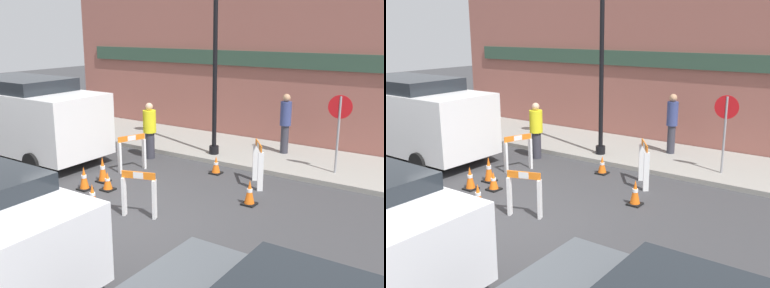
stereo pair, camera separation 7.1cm
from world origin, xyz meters
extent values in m
plane|color=#38383A|center=(0.00, 0.00, 0.00)|extent=(60.00, 60.00, 0.00)
cube|color=gray|center=(0.00, 6.03, 0.06)|extent=(18.00, 3.05, 0.13)
cube|color=#93564C|center=(0.00, 7.63, 2.75)|extent=(18.00, 0.12, 5.50)
cube|color=#2D4738|center=(0.00, 7.52, 2.80)|extent=(16.20, 0.10, 0.50)
cylinder|color=black|center=(-0.85, 5.08, 0.25)|extent=(0.29, 0.29, 0.24)
cylinder|color=black|center=(-0.85, 5.08, 3.13)|extent=(0.13, 0.13, 6.00)
cylinder|color=gray|center=(2.71, 5.33, 1.13)|extent=(0.06, 0.06, 2.00)
cylinder|color=red|center=(2.71, 5.33, 1.86)|extent=(0.60, 0.11, 0.60)
cube|color=white|center=(-1.88, 3.09, 0.42)|extent=(0.14, 0.10, 0.85)
cube|color=white|center=(-2.14, 2.39, 0.42)|extent=(0.14, 0.10, 0.85)
cube|color=orange|center=(-2.01, 2.74, 0.92)|extent=(0.30, 0.76, 0.15)
cube|color=white|center=(-2.01, 2.74, 0.92)|extent=(0.11, 0.24, 0.14)
cube|color=white|center=(-0.13, 0.39, 0.41)|extent=(0.10, 0.14, 0.83)
cube|color=white|center=(0.50, 0.61, 0.41)|extent=(0.10, 0.14, 0.83)
cube|color=orange|center=(0.18, 0.50, 0.90)|extent=(0.70, 0.26, 0.15)
cube|color=white|center=(0.18, 0.50, 0.90)|extent=(0.22, 0.10, 0.14)
cube|color=white|center=(1.55, 3.29, 0.48)|extent=(0.14, 0.13, 0.95)
cube|color=white|center=(1.11, 3.91, 0.48)|extent=(0.14, 0.13, 0.95)
cube|color=orange|center=(1.33, 3.60, 1.03)|extent=(0.50, 0.68, 0.15)
cube|color=white|center=(1.33, 3.60, 1.03)|extent=(0.17, 0.22, 0.13)
cube|color=black|center=(1.75, 2.36, 0.02)|extent=(0.30, 0.30, 0.04)
cone|color=orange|center=(1.75, 2.36, 0.31)|extent=(0.23, 0.22, 0.54)
cylinder|color=white|center=(1.75, 2.36, 0.34)|extent=(0.13, 0.13, 0.08)
cube|color=black|center=(-2.02, 1.64, 0.02)|extent=(0.30, 0.30, 0.04)
cone|color=orange|center=(-2.02, 1.64, 0.35)|extent=(0.22, 0.23, 0.62)
cylinder|color=white|center=(-2.02, 1.64, 0.38)|extent=(0.13, 0.13, 0.09)
cube|color=black|center=(-1.48, 1.26, 0.02)|extent=(0.30, 0.30, 0.04)
cone|color=orange|center=(-1.48, 1.26, 0.25)|extent=(0.23, 0.23, 0.42)
cylinder|color=white|center=(-1.48, 1.26, 0.27)|extent=(0.13, 0.13, 0.06)
cube|color=black|center=(-1.98, 0.97, 0.02)|extent=(0.30, 0.30, 0.04)
cone|color=orange|center=(-1.98, 0.97, 0.31)|extent=(0.22, 0.23, 0.53)
cylinder|color=white|center=(-1.98, 0.97, 0.33)|extent=(0.13, 0.13, 0.07)
cube|color=black|center=(-0.94, 0.27, 0.02)|extent=(0.30, 0.30, 0.04)
cone|color=orange|center=(-0.94, 0.27, 0.30)|extent=(0.22, 0.22, 0.52)
cylinder|color=white|center=(-0.94, 0.27, 0.32)|extent=(0.13, 0.13, 0.07)
cube|color=black|center=(0.00, 3.82, 0.02)|extent=(0.30, 0.30, 0.04)
cone|color=orange|center=(0.00, 3.82, 0.26)|extent=(0.22, 0.22, 0.45)
cylinder|color=white|center=(0.00, 3.82, 0.29)|extent=(0.13, 0.13, 0.06)
cylinder|color=#33333D|center=(-2.40, 3.97, 0.40)|extent=(0.38, 0.38, 0.79)
cylinder|color=yellow|center=(-2.40, 3.97, 1.12)|extent=(0.53, 0.53, 0.66)
sphere|color=#DBAD89|center=(-2.40, 3.97, 1.57)|extent=(0.31, 0.31, 0.22)
cylinder|color=#33333D|center=(0.85, 6.35, 0.55)|extent=(0.27, 0.27, 0.85)
cylinder|color=navy|center=(0.85, 6.35, 1.33)|extent=(0.37, 0.37, 0.71)
sphere|color=tan|center=(0.85, 6.35, 1.80)|extent=(0.26, 0.26, 0.23)
cylinder|color=black|center=(0.98, -1.90, 0.30)|extent=(0.60, 0.18, 0.60)
cube|color=white|center=(-5.70, 2.02, 1.16)|extent=(5.51, 2.08, 1.72)
cube|color=#1E2328|center=(-5.70, 2.02, 2.02)|extent=(3.03, 1.91, 0.73)
cylinder|color=black|center=(-3.99, 3.06, 0.30)|extent=(0.60, 0.18, 0.60)
cylinder|color=black|center=(-3.99, 0.99, 0.30)|extent=(0.60, 0.18, 0.60)
cylinder|color=black|center=(-7.40, 3.06, 0.30)|extent=(0.60, 0.18, 0.60)
camera|label=1|loc=(5.95, -5.99, 3.78)|focal=42.00mm
camera|label=2|loc=(6.01, -5.95, 3.78)|focal=42.00mm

